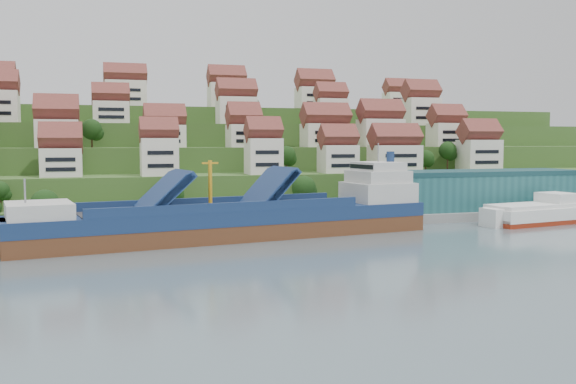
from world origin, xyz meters
name	(u,v)px	position (x,y,z in m)	size (l,w,h in m)	color
ground	(296,235)	(0.00, 0.00, 0.00)	(300.00, 300.00, 0.00)	slate
quay	(356,218)	(20.00, 15.00, 1.10)	(180.00, 14.00, 2.20)	gray
pebble_beach	(6,236)	(-58.00, 12.00, 0.50)	(45.00, 20.00, 1.00)	gray
hillside	(210,166)	(0.00, 103.55, 10.66)	(260.00, 128.00, 31.00)	#2D4C1E
hillside_village	(240,126)	(1.55, 60.42, 24.22)	(153.56, 61.24, 28.37)	silver
hillside_trees	(227,152)	(-5.73, 44.51, 16.74)	(129.79, 62.88, 31.27)	#1A3C14
warehouse	(467,190)	(52.00, 17.00, 7.20)	(60.00, 15.00, 10.00)	#245F62
flagpole	(357,197)	(18.11, 10.00, 6.88)	(1.28, 0.16, 8.00)	gray
cargo_ship	(242,221)	(-11.75, -0.75, 3.59)	(87.25, 26.35, 19.23)	brown
second_ship	(538,214)	(61.67, 1.01, 2.36)	(28.28, 14.31, 7.83)	maroon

